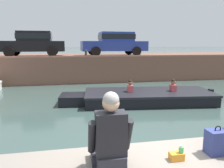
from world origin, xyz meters
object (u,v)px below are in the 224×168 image
Objects in this scene: car_left_inner_black at (34,43)px; person_seated_left at (110,139)px; backpack_on_ledge at (216,142)px; bottle_drink at (181,153)px; motorboat_passing at (143,97)px; mooring_bollard_mid at (86,53)px; car_centre_blue at (115,43)px.

person_seated_left is at bearing -77.63° from car_left_inner_black.
car_left_inner_black is 9.75× the size of backpack_on_ledge.
person_seated_left is 4.73× the size of bottle_drink.
person_seated_left is 1.51m from backpack_on_ledge.
motorboat_passing is 5.77m from backpack_on_ledge.
car_left_inner_black is 8.94× the size of mooring_bollard_mid.
mooring_bollard_mid is 10.66m from person_seated_left.
motorboat_passing is 1.41× the size of car_centre_blue.
car_centre_blue is (5.23, 0.00, 0.00)m from car_left_inner_black.
backpack_on_ledge is at bearing -98.76° from motorboat_passing.
car_centre_blue reaches higher than bottle_drink.
bottle_drink is at bearing -104.03° from motorboat_passing.
motorboat_passing is at bearing 67.52° from person_seated_left.
car_left_inner_black is (-5.06, 6.55, 2.19)m from motorboat_passing.
backpack_on_ledge is (-0.87, -5.65, 0.75)m from motorboat_passing.
person_seated_left reaches higher than backpack_on_ledge.
motorboat_passing is 5.49m from mooring_bollard_mid.
bottle_drink is at bearing -172.56° from backpack_on_ledge.
mooring_bollard_mid is 1.09× the size of backpack_on_ledge.
person_seated_left is at bearing -112.48° from motorboat_passing.
car_left_inner_black is 4.12× the size of person_seated_left.
mooring_bollard_mid is 10.68m from bottle_drink.
mooring_bollard_mid is at bearing -27.40° from car_left_inner_black.
car_left_inner_black is at bearing 106.47° from bottle_drink.
bottle_drink is at bearing -97.43° from car_centre_blue.
mooring_bollard_mid is at bearing 87.42° from person_seated_left.
bottle_drink is (0.94, -0.00, -0.28)m from person_seated_left.
bottle_drink is at bearing -87.53° from mooring_bollard_mid.
person_seated_left is 2.37× the size of backpack_on_ledge.
mooring_bollard_mid is at bearing 111.07° from motorboat_passing.
mooring_bollard_mid is 2.18× the size of bottle_drink.
car_centre_blue is 4.56× the size of person_seated_left.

